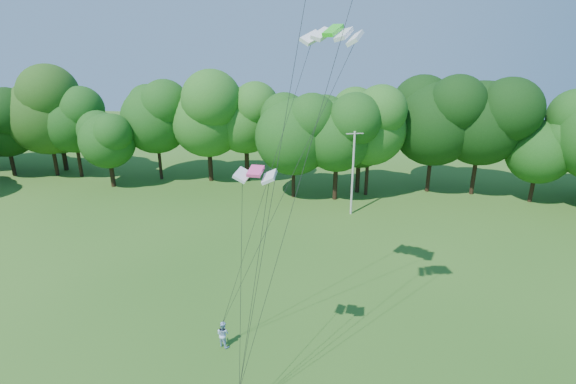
# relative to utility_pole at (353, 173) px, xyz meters

# --- Properties ---
(utility_pole) EXTENTS (1.57, 0.55, 8.09)m
(utility_pole) POSITION_rel_utility_pole_xyz_m (0.00, 0.00, 0.00)
(utility_pole) COLOR beige
(utility_pole) RESTS_ON ground
(kite_flyer_right) EXTENTS (0.95, 0.86, 1.58)m
(kite_flyer_right) POSITION_rel_utility_pole_xyz_m (-6.72, -20.45, -3.37)
(kite_flyer_right) COLOR #B2CFF7
(kite_flyer_right) RESTS_ON ground
(kite_green) EXTENTS (3.18, 2.31, 0.61)m
(kite_green) POSITION_rel_utility_pole_xyz_m (-1.30, -17.44, 12.60)
(kite_green) COLOR #2FE322
(kite_green) RESTS_ON ground
(kite_pink) EXTENTS (1.84, 0.98, 0.31)m
(kite_pink) POSITION_rel_utility_pole_xyz_m (-4.08, -22.78, 7.01)
(kite_pink) COLOR #FF4693
(kite_pink) RESTS_ON ground
(tree_back_west) EXTENTS (9.87, 9.87, 14.36)m
(tree_back_west) POSITION_rel_utility_pole_xyz_m (-35.72, 6.98, 4.81)
(tree_back_west) COLOR #352115
(tree_back_west) RESTS_ON ground
(tree_back_center) EXTENTS (7.93, 7.93, 11.53)m
(tree_back_center) POSITION_rel_utility_pole_xyz_m (0.56, 6.35, 3.04)
(tree_back_center) COLOR black
(tree_back_center) RESTS_ON ground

